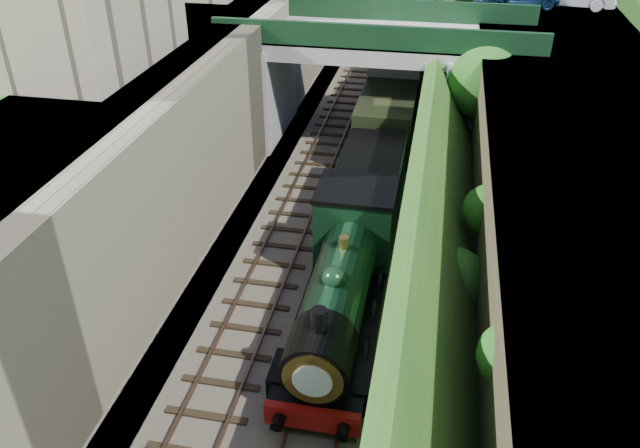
% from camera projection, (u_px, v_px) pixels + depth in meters
% --- Properties ---
extents(trackbed, '(10.00, 90.00, 0.20)m').
position_uv_depth(trackbed, '(356.00, 172.00, 31.90)').
color(trackbed, '#473F38').
rests_on(trackbed, ground).
extents(retaining_wall, '(1.00, 90.00, 7.00)m').
position_uv_depth(retaining_wall, '(249.00, 101.00, 31.03)').
color(retaining_wall, '#756B56').
rests_on(retaining_wall, ground).
extents(street_plateau_left, '(6.00, 90.00, 7.00)m').
position_uv_depth(street_plateau_left, '(183.00, 97.00, 31.61)').
color(street_plateau_left, '#262628').
rests_on(street_plateau_left, ground).
extents(street_plateau_right, '(8.00, 90.00, 6.25)m').
position_uv_depth(street_plateau_right, '(562.00, 132.00, 28.75)').
color(street_plateau_right, '#262628').
rests_on(street_plateau_right, ground).
extents(embankment_slope, '(4.97, 90.00, 6.62)m').
position_uv_depth(embankment_slope, '(460.00, 147.00, 28.33)').
color(embankment_slope, '#1E4714').
rests_on(embankment_slope, ground).
extents(track_left, '(2.50, 90.00, 0.20)m').
position_uv_depth(track_left, '(318.00, 166.00, 32.16)').
color(track_left, black).
rests_on(track_left, trackbed).
extents(track_right, '(2.50, 90.00, 0.20)m').
position_uv_depth(track_right, '(380.00, 172.00, 31.63)').
color(track_right, black).
rests_on(track_right, trackbed).
extents(road_bridge, '(16.00, 6.40, 7.25)m').
position_uv_depth(road_bridge, '(387.00, 73.00, 33.01)').
color(road_bridge, gray).
rests_on(road_bridge, ground).
extents(building_near, '(4.00, 8.00, 4.00)m').
position_uv_depth(building_near, '(95.00, 12.00, 23.79)').
color(building_near, gray).
rests_on(building_near, street_plateau_left).
extents(tree, '(3.60, 3.80, 6.60)m').
position_uv_depth(tree, '(486.00, 85.00, 29.65)').
color(tree, black).
rests_on(tree, ground).
extents(locomotive, '(3.10, 10.22, 3.83)m').
position_uv_depth(locomotive, '(342.00, 285.00, 20.85)').
color(locomotive, black).
rests_on(locomotive, trackbed).
extents(tender, '(2.70, 6.00, 3.05)m').
position_uv_depth(tender, '(370.00, 189.00, 27.14)').
color(tender, black).
rests_on(tender, trackbed).
extents(coach_front, '(2.90, 18.00, 3.70)m').
position_uv_depth(coach_front, '(397.00, 85.00, 37.45)').
color(coach_front, black).
rests_on(coach_front, trackbed).
extents(coach_middle, '(2.90, 18.00, 3.70)m').
position_uv_depth(coach_middle, '(416.00, 13.00, 53.16)').
color(coach_middle, black).
rests_on(coach_middle, trackbed).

